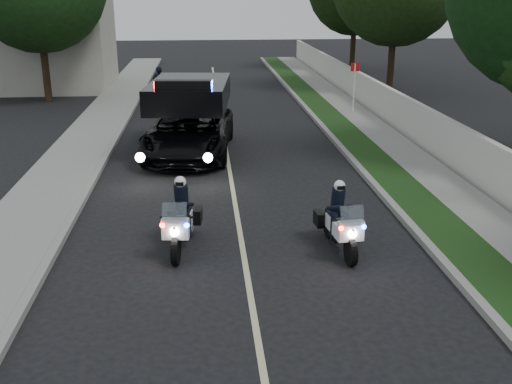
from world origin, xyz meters
TOP-DOWN VIEW (x-y plane):
  - ground at (0.00, 0.00)m, footprint 120.00×120.00m
  - curb_right at (4.10, 10.00)m, footprint 0.20×60.00m
  - grass_verge at (4.80, 10.00)m, footprint 1.20×60.00m
  - sidewalk_right at (6.10, 10.00)m, footprint 1.40×60.00m
  - property_wall at (7.10, 10.00)m, footprint 0.22×60.00m
  - curb_left at (-4.10, 10.00)m, footprint 0.20×60.00m
  - sidewalk_left at (-5.20, 10.00)m, footprint 2.00×60.00m
  - building_far at (-10.00, 26.00)m, footprint 8.00×6.00m
  - lane_marking at (0.00, 10.00)m, footprint 0.12×50.00m
  - police_moto_left at (-1.34, 2.41)m, footprint 0.89×1.99m
  - police_moto_right at (2.11, 2.02)m, footprint 0.81×1.91m
  - police_suv at (-1.27, 10.51)m, footprint 3.37×6.24m
  - bicycle at (-2.87, 19.90)m, footprint 0.71×1.65m
  - cyclist at (-2.87, 19.90)m, footprint 0.62×0.42m
  - sign_post at (6.00, 16.70)m, footprint 0.44×0.44m
  - tree_right_d at (9.53, 22.74)m, footprint 9.15×9.15m
  - tree_right_e at (9.74, 32.30)m, footprint 8.64×8.64m
  - tree_left_near at (-8.59, 21.52)m, footprint 8.22×8.22m
  - tree_left_far at (-9.56, 25.47)m, footprint 8.31×8.31m

SIDE VIEW (x-z plane):
  - ground at x=0.00m, z-range 0.00..0.00m
  - police_moto_left at x=-1.34m, z-range -0.82..0.82m
  - police_moto_right at x=2.11m, z-range -0.79..0.79m
  - police_suv at x=-1.27m, z-range -1.46..1.46m
  - bicycle at x=-2.87m, z-range -0.42..0.42m
  - cyclist at x=-2.87m, z-range -0.86..0.86m
  - sign_post at x=6.00m, z-range -1.21..1.21m
  - tree_right_d at x=9.53m, z-range -5.74..5.74m
  - tree_right_e at x=9.74m, z-range -5.48..5.48m
  - tree_left_near at x=-8.59m, z-range -5.62..5.62m
  - tree_left_far at x=-9.56m, z-range -5.23..5.23m
  - lane_marking at x=0.00m, z-range 0.00..0.01m
  - curb_right at x=4.10m, z-range 0.00..0.15m
  - curb_left at x=-4.10m, z-range 0.00..0.15m
  - grass_verge at x=4.80m, z-range 0.00..0.16m
  - sidewalk_right at x=6.10m, z-range 0.00..0.16m
  - sidewalk_left at x=-5.20m, z-range 0.00..0.16m
  - property_wall at x=7.10m, z-range 0.00..1.50m
  - building_far at x=-10.00m, z-range 0.00..7.00m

